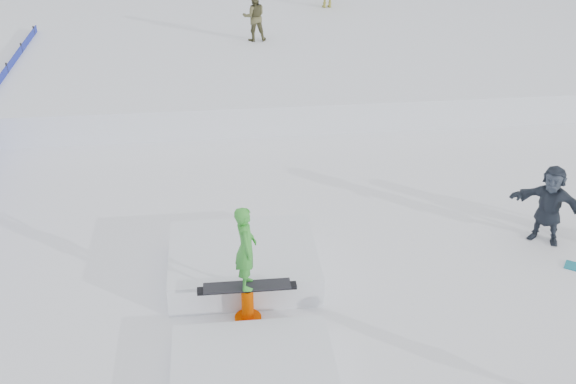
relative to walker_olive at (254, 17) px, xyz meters
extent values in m
plane|color=white|center=(-0.62, -12.82, -1.56)|extent=(120.00, 120.00, 0.00)
cube|color=white|center=(-0.62, 3.18, -1.16)|extent=(50.00, 18.00, 0.80)
cylinder|color=black|center=(-7.12, -2.42, -1.01)|extent=(0.05, 0.05, 1.10)
cylinder|color=black|center=(-7.12, -0.52, -1.01)|extent=(0.05, 0.05, 1.10)
cylinder|color=black|center=(-7.12, 1.38, -1.01)|extent=(0.05, 0.05, 1.10)
imported|color=brown|center=(0.00, 0.00, 0.00)|extent=(0.78, 0.62, 1.53)
imported|color=#2A323F|center=(4.81, -11.29, -0.77)|extent=(1.46, 1.25, 1.59)
cube|color=white|center=(-1.04, -11.81, -1.29)|extent=(2.60, 2.20, 0.54)
cube|color=white|center=(-1.04, -14.31, -1.41)|extent=(2.40, 1.60, 0.30)
cylinder|color=#E75600|center=(-1.04, -13.11, -1.53)|extent=(0.44, 0.44, 0.06)
cylinder|color=#E75600|center=(-1.04, -13.11, -1.26)|extent=(0.20, 0.20, 0.60)
cube|color=black|center=(-1.04, -13.11, -0.93)|extent=(1.60, 0.16, 0.06)
cube|color=black|center=(-1.04, -13.11, -0.89)|extent=(1.40, 0.28, 0.03)
imported|color=green|center=(-1.04, -13.11, -0.16)|extent=(0.34, 0.52, 1.42)
camera|label=1|loc=(-1.42, -22.57, 5.93)|focal=45.00mm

